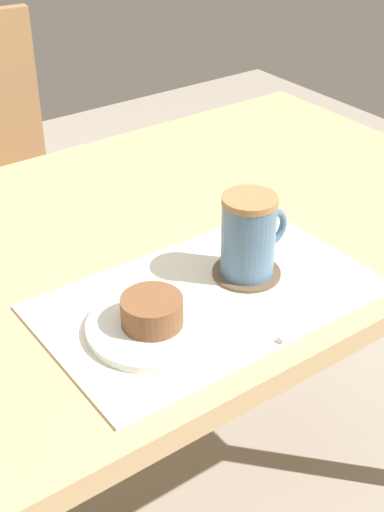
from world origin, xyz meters
The scene contains 7 objects.
dining_table centered at (0.00, 0.00, 0.64)m, with size 1.35×0.75×0.71m.
placemat centered at (0.02, -0.20, 0.71)m, with size 0.47×0.28×0.00m, color silver.
pastry_plate centered at (-0.08, -0.22, 0.72)m, with size 0.17×0.17×0.01m, color silver.
pastry centered at (-0.08, -0.22, 0.74)m, with size 0.08×0.08×0.04m, color brown.
coffee_coaster centered at (0.10, -0.19, 0.72)m, with size 0.10×0.10×0.01m, color brown.
coffee_mug centered at (0.10, -0.19, 0.78)m, with size 0.11×0.08×0.12m.
teaspoon centered at (0.10, -0.32, 0.72)m, with size 0.01×0.01×0.13m, color silver.
Camera 1 is at (-0.47, -0.84, 1.30)m, focal length 50.00 mm.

